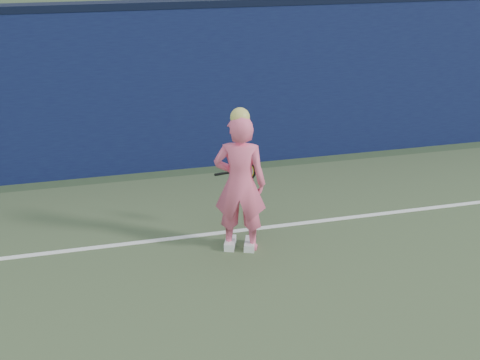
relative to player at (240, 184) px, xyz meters
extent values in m
cube|color=#0D113A|center=(0.37, 2.91, 0.40)|extent=(24.00, 0.40, 2.50)
cube|color=black|center=(0.37, 2.91, 1.70)|extent=(24.00, 0.42, 0.10)
imported|color=#FC6289|center=(0.00, 0.00, -0.01)|extent=(0.71, 0.59, 1.68)
sphere|color=#D9CE61|center=(0.00, 0.00, 0.80)|extent=(0.22, 0.22, 0.22)
cube|color=white|center=(0.11, -0.04, -0.80)|extent=(0.21, 0.30, 0.10)
cube|color=white|center=(-0.11, 0.04, -0.80)|extent=(0.21, 0.30, 0.10)
torus|color=black|center=(0.15, 0.37, -0.01)|extent=(0.29, 0.13, 0.29)
torus|color=gold|center=(0.15, 0.37, -0.01)|extent=(0.24, 0.10, 0.24)
cylinder|color=beige|center=(0.15, 0.37, -0.01)|extent=(0.23, 0.09, 0.24)
cylinder|color=black|center=(-0.03, 0.50, -0.06)|extent=(0.25, 0.15, 0.10)
cylinder|color=black|center=(-0.13, 0.58, -0.10)|extent=(0.12, 0.08, 0.06)
cube|color=white|center=(0.37, 0.41, -0.84)|extent=(11.00, 0.08, 0.01)
camera|label=1|loc=(-1.57, -6.22, 2.76)|focal=45.00mm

